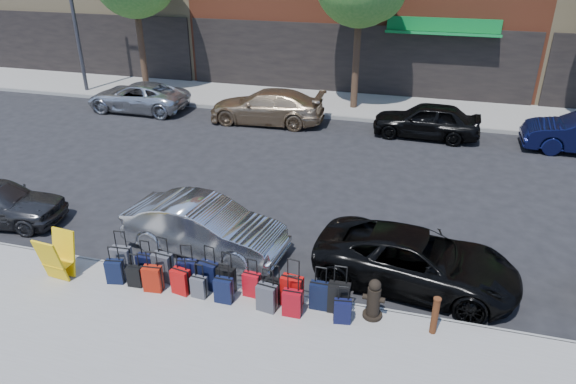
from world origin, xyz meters
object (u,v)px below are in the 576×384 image
(car_far_0, at_px, (138,97))
(car_far_1, at_px, (267,107))
(bollard, at_px, (435,315))
(car_near_2, at_px, (416,260))
(fire_hydrant, at_px, (374,300))
(car_near_1, at_px, (205,227))
(display_rack, at_px, (57,257))
(suitcase_front_5, at_px, (226,280))
(car_far_2, at_px, (426,120))

(car_far_0, relative_size, car_far_1, 0.95)
(bollard, xyz_separation_m, car_far_0, (-13.23, 11.75, 0.07))
(car_far_0, bearing_deg, car_near_2, 51.91)
(fire_hydrant, relative_size, bollard, 1.09)
(car_near_1, xyz_separation_m, car_far_0, (-7.68, 10.00, -0.03))
(fire_hydrant, xyz_separation_m, display_rack, (-6.97, -0.52, 0.12))
(suitcase_front_5, relative_size, display_rack, 0.89)
(display_rack, xyz_separation_m, car_far_2, (7.60, 12.02, 0.01))
(bollard, xyz_separation_m, display_rack, (-8.16, -0.36, 0.11))
(bollard, bearing_deg, suitcase_front_5, 178.05)
(display_rack, distance_m, car_near_1, 3.37)
(fire_hydrant, distance_m, car_near_1, 4.63)
(car_near_1, bearing_deg, car_near_2, -84.06)
(fire_hydrant, bearing_deg, car_near_1, 163.94)
(car_near_2, xyz_separation_m, car_far_2, (-0.11, 9.93, 0.07))
(fire_hydrant, xyz_separation_m, car_near_2, (0.74, 1.57, 0.06))
(display_rack, relative_size, car_far_2, 0.26)
(fire_hydrant, relative_size, car_far_2, 0.22)
(display_rack, bearing_deg, car_far_0, 118.14)
(car_near_1, xyz_separation_m, car_far_1, (-1.56, 9.93, 0.03))
(bollard, height_order, car_far_0, car_far_0)
(display_rack, relative_size, car_far_1, 0.22)
(car_near_2, relative_size, car_far_2, 1.10)
(bollard, bearing_deg, car_far_2, 92.75)
(fire_hydrant, xyz_separation_m, car_near_1, (-4.35, 1.59, 0.11))
(fire_hydrant, xyz_separation_m, bollard, (1.19, -0.16, 0.01))
(suitcase_front_5, distance_m, car_near_2, 4.22)
(suitcase_front_5, relative_size, car_near_2, 0.21)
(bollard, distance_m, car_near_2, 1.79)
(suitcase_front_5, bearing_deg, display_rack, -163.49)
(display_rack, bearing_deg, suitcase_front_5, 13.07)
(car_far_0, xyz_separation_m, car_far_1, (6.13, -0.06, 0.07))
(display_rack, bearing_deg, car_near_1, 44.41)
(bollard, distance_m, car_far_2, 11.68)
(fire_hydrant, relative_size, car_near_2, 0.20)
(suitcase_front_5, distance_m, car_far_2, 12.13)
(suitcase_front_5, relative_size, car_far_1, 0.20)
(car_far_2, bearing_deg, car_far_1, -87.90)
(car_far_0, bearing_deg, display_rack, 22.71)
(car_far_1, bearing_deg, car_near_2, 31.40)
(display_rack, bearing_deg, bollard, 7.98)
(display_rack, xyz_separation_m, car_far_0, (-5.07, 12.11, -0.05))
(suitcase_front_5, bearing_deg, car_far_1, 112.26)
(bollard, xyz_separation_m, car_near_2, (-0.45, 1.73, 0.05))
(car_near_1, bearing_deg, suitcase_front_5, -137.36)
(car_near_2, bearing_deg, fire_hydrant, 161.84)
(car_far_1, bearing_deg, car_near_1, 6.57)
(bollard, height_order, car_near_2, car_near_2)
(car_far_0, relative_size, car_far_2, 1.13)
(display_rack, distance_m, car_near_2, 7.99)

